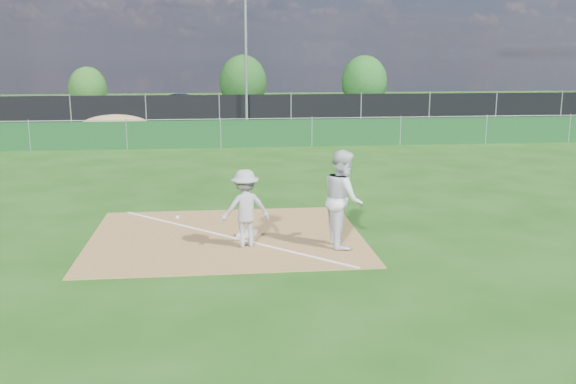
# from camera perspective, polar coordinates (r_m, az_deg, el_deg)

# --- Properties ---
(ground) EXTENTS (90.00, 90.00, 0.00)m
(ground) POSITION_cam_1_polar(r_m,az_deg,el_deg) (23.21, -5.86, 2.17)
(ground) COLOR #18450E
(ground) RESTS_ON ground
(infield_dirt) EXTENTS (6.00, 5.00, 0.02)m
(infield_dirt) POSITION_cam_1_polar(r_m,az_deg,el_deg) (14.42, -5.48, -3.98)
(infield_dirt) COLOR olive
(infield_dirt) RESTS_ON ground
(foul_line) EXTENTS (5.01, 5.01, 0.01)m
(foul_line) POSITION_cam_1_polar(r_m,az_deg,el_deg) (14.42, -5.48, -3.92)
(foul_line) COLOR white
(foul_line) RESTS_ON infield_dirt
(green_fence) EXTENTS (44.00, 0.05, 1.20)m
(green_fence) POSITION_cam_1_polar(r_m,az_deg,el_deg) (28.06, -6.00, 5.14)
(green_fence) COLOR #103A18
(green_fence) RESTS_ON ground
(dirt_mound) EXTENTS (3.38, 2.60, 1.17)m
(dirt_mound) POSITION_cam_1_polar(r_m,az_deg,el_deg) (31.91, -15.11, 5.61)
(dirt_mound) COLOR #A3814E
(dirt_mound) RESTS_ON ground
(black_fence) EXTENTS (46.00, 0.04, 1.80)m
(black_fence) POSITION_cam_1_polar(r_m,az_deg,el_deg) (35.99, -6.12, 7.16)
(black_fence) COLOR black
(black_fence) RESTS_ON ground
(parking_lot) EXTENTS (46.00, 9.00, 0.01)m
(parking_lot) POSITION_cam_1_polar(r_m,az_deg,el_deg) (41.05, -6.13, 6.52)
(parking_lot) COLOR black
(parking_lot) RESTS_ON ground
(light_pole) EXTENTS (0.16, 0.16, 8.00)m
(light_pole) POSITION_cam_1_polar(r_m,az_deg,el_deg) (35.59, -3.76, 12.15)
(light_pole) COLOR slate
(light_pole) RESTS_ON ground
(first_base) EXTENTS (0.49, 0.49, 0.08)m
(first_base) POSITION_cam_1_polar(r_m,az_deg,el_deg) (14.49, -3.68, -3.66)
(first_base) COLOR silver
(first_base) RESTS_ON infield_dirt
(play_at_first) EXTENTS (2.04, 0.85, 1.65)m
(play_at_first) POSITION_cam_1_polar(r_m,az_deg,el_deg) (13.46, -3.84, -1.46)
(play_at_first) COLOR #A7A7A9
(play_at_first) RESTS_ON infield_dirt
(runner) EXTENTS (0.79, 1.01, 2.06)m
(runner) POSITION_cam_1_polar(r_m,az_deg,el_deg) (13.53, 4.92, -0.58)
(runner) COLOR silver
(runner) RESTS_ON ground
(car_left) EXTENTS (4.38, 2.22, 1.43)m
(car_left) POSITION_cam_1_polar(r_m,az_deg,el_deg) (39.82, -13.65, 7.12)
(car_left) COLOR #989B9F
(car_left) RESTS_ON parking_lot
(car_mid) EXTENTS (4.85, 2.29, 1.54)m
(car_mid) POSITION_cam_1_polar(r_m,az_deg,el_deg) (40.96, -8.90, 7.52)
(car_mid) COLOR black
(car_mid) RESTS_ON parking_lot
(car_right) EXTENTS (4.64, 1.90, 1.35)m
(car_right) POSITION_cam_1_polar(r_m,az_deg,el_deg) (41.56, -1.67, 7.59)
(car_right) COLOR black
(car_right) RESTS_ON parking_lot
(tree_left) EXTENTS (2.65, 2.65, 3.14)m
(tree_left) POSITION_cam_1_polar(r_m,az_deg,el_deg) (47.61, -17.38, 8.76)
(tree_left) COLOR #382316
(tree_left) RESTS_ON ground
(tree_mid) EXTENTS (3.33, 3.33, 3.95)m
(tree_mid) POSITION_cam_1_polar(r_m,az_deg,el_deg) (46.07, -4.02, 9.70)
(tree_mid) COLOR #382316
(tree_mid) RESTS_ON ground
(tree_right) EXTENTS (3.30, 3.30, 3.92)m
(tree_right) POSITION_cam_1_polar(r_m,az_deg,el_deg) (47.74, 6.79, 9.71)
(tree_right) COLOR #382316
(tree_right) RESTS_ON ground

